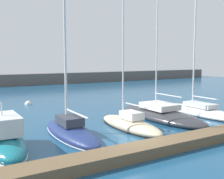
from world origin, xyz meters
name	(u,v)px	position (x,y,z in m)	size (l,w,h in m)	color
ground_plane	(129,145)	(0.00, 0.00, 0.00)	(120.00, 120.00, 0.00)	navy
dock_pier	(148,149)	(0.00, -1.80, 0.29)	(26.18, 1.51, 0.58)	brown
breakwater_seawall	(0,80)	(0.00, 42.38, 1.10)	(108.00, 2.44, 2.19)	#5B5651
motorboat_teal_second	(3,139)	(-6.41, 3.42, 0.49)	(2.37, 6.85, 3.01)	#19707F
sailboat_navy_third	(71,130)	(-2.06, 3.78, 0.39)	(2.45, 7.78, 16.14)	navy
sailboat_sand_fourth	(130,124)	(2.34, 3.22, 0.37)	(2.02, 6.93, 15.39)	beige
sailboat_charcoal_fifth	(160,114)	(6.59, 4.73, 0.37)	(3.50, 10.03, 17.36)	#2D2D33
sailboat_white_sixth	(199,111)	(10.89, 4.32, 0.28)	(2.80, 9.57, 14.26)	white
mooring_buoy_white	(28,104)	(-1.10, 18.24, 0.00)	(0.79, 0.79, 0.79)	white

